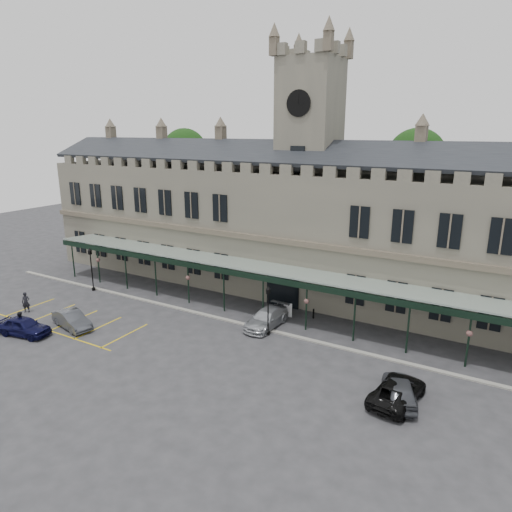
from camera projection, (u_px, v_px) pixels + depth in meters
The scene contains 21 objects.
ground at pixel (215, 354), 33.20m from camera, with size 140.00×140.00×0.00m, color #2E2E31.
station_building at pixel (306, 228), 44.74m from camera, with size 60.00×10.36×17.30m.
clock_tower at pixel (309, 159), 43.03m from camera, with size 5.60×5.60×24.80m.
canopy at pixel (265, 293), 38.78m from camera, with size 50.00×4.10×4.30m.
kerb at pixel (253, 326), 37.77m from camera, with size 60.00×0.40×0.12m, color gray.
parking_markings at pixel (69, 322), 38.69m from camera, with size 16.00×6.00×0.01m, color gold, non-canonical shape.
tree_behind_left at pixel (185, 153), 61.22m from camera, with size 6.00×6.00×16.00m.
tree_behind_mid at pixel (416, 160), 46.78m from camera, with size 6.00×6.00×16.00m.
lamp_post_left at pixel (91, 265), 45.69m from camera, with size 0.42×0.42×4.48m.
lamp_post_mid at pixel (268, 306), 35.69m from camera, with size 0.39×0.39×4.11m.
traffic_cone at pixel (388, 393), 27.66m from camera, with size 0.47×0.47×0.75m.
sign_board at pixel (288, 310), 39.66m from camera, with size 0.71×0.30×1.26m.
bollard_left at pixel (268, 307), 41.03m from camera, with size 0.15×0.15×0.84m, color black.
bollard_right at pixel (313, 314), 39.43m from camera, with size 0.15×0.15×0.86m, color black.
car_left_a at pixel (24, 326), 36.13m from camera, with size 1.78×4.42×1.50m, color black.
car_left_b at pixel (72, 320), 37.48m from camera, with size 1.51×4.33×1.43m, color #3D3F45.
car_taxi at pixel (266, 318), 37.72m from camera, with size 2.04×5.01×1.45m, color #A1A4A9.
car_van at pixel (397, 391), 27.28m from camera, with size 2.28×4.95×1.37m, color black.
car_right_a at pixel (400, 390), 27.33m from camera, with size 1.76×4.38×1.49m, color #3D3F45.
person_a at pixel (26, 302), 40.65m from camera, with size 0.68×0.45×1.86m, color black.
person_b at pixel (21, 322), 36.57m from camera, with size 0.87×0.68×1.79m, color black.
Camera 1 is at (17.62, -24.54, 15.80)m, focal length 32.00 mm.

